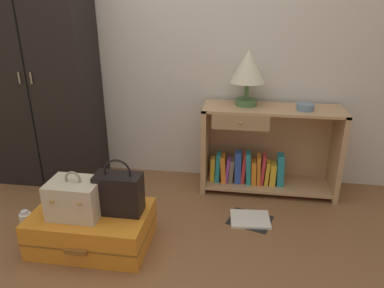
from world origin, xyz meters
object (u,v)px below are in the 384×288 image
Objects in this scene: bowl at (305,107)px; open_book_on_floor at (250,219)px; wardrobe at (41,72)px; handbag at (119,193)px; bookshelf at (264,151)px; table_lamp at (248,69)px; suitcase_large at (92,228)px; bottle at (27,223)px; train_case at (75,198)px.

open_book_on_floor is (-0.38, -0.47, -0.75)m from bowl.
wardrobe reaches higher than handbag.
bowl is at bearing 51.40° from open_book_on_floor.
bookshelf is at bearing 1.50° from wardrobe.
suitcase_large is at bearing -134.58° from table_lamp.
wardrobe is at bearing 165.08° from open_book_on_floor.
bottle is (-1.64, -0.91, -0.27)m from bookshelf.
table_lamp is 3.22× the size of bowl.
suitcase_large is at bearing -157.51° from open_book_on_floor.
bottle is (-0.44, 0.09, -0.29)m from train_case.
handbag is at bearing -144.62° from bowl.
open_book_on_floor is (1.78, -0.47, -0.95)m from wardrobe.
table_lamp is at bearing 2.37° from wardrobe.
suitcase_large is at bearing -147.51° from bowl.
bookshelf is at bearing 44.40° from handbag.
bottle is at bearing -147.70° from table_lamp.
wardrobe is 6.02× the size of train_case.
train_case is at bearing -11.02° from bottle.
table_lamp is 1.59m from train_case.
wardrobe is at bearing -178.50° from bookshelf.
table_lamp is at bearing 172.91° from bookshelf.
suitcase_large is at bearing -50.60° from wardrobe.
suitcase_large is at bearing -139.91° from bookshelf.
bowl reaches higher than bookshelf.
bookshelf is at bearing 40.09° from suitcase_large.
bottle is (-0.70, 0.01, -0.30)m from handbag.
bowl is 0.18× the size of suitcase_large.
bowl is 1.79m from suitcase_large.
train_case is at bearing -135.44° from table_lamp.
open_book_on_floor is at bearing 25.14° from handbag.
suitcase_large is 0.51m from bottle.
wardrobe reaches higher than bottle.
suitcase_large is (-0.96, -0.98, -0.90)m from table_lamp.
bookshelf is 8.17× the size of bowl.
train_case is 1.82× the size of bottle.
train_case is (0.67, -0.94, -0.60)m from wardrobe.
table_lamp is 1.64m from suitcase_large.
table_lamp is (-0.17, 0.02, 0.68)m from bookshelf.
handbag reaches higher than bottle.
table_lamp reaches higher than bookshelf.
suitcase_large is at bearing -5.16° from bottle.
wardrobe reaches higher than open_book_on_floor.
table_lamp reaches higher than bowl.
train_case is (-1.48, -0.94, -0.39)m from bowl.
open_book_on_floor is at bearing -81.88° from table_lamp.
bookshelf is (1.88, 0.05, -0.62)m from wardrobe.
wardrobe is 2.17m from bowl.
bookshelf is 2.53× the size of table_lamp.
wardrobe reaches higher than bookshelf.
train_case is at bearing -157.04° from open_book_on_floor.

